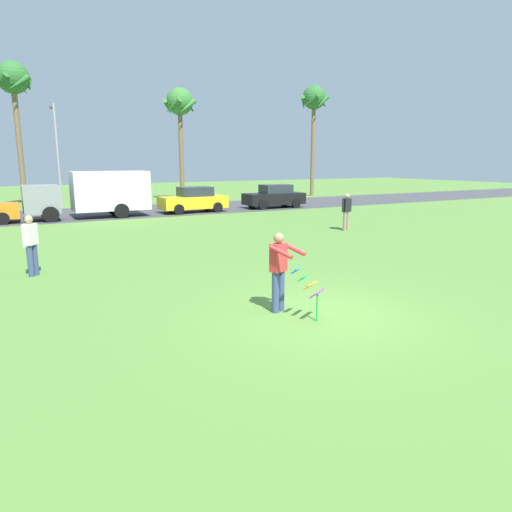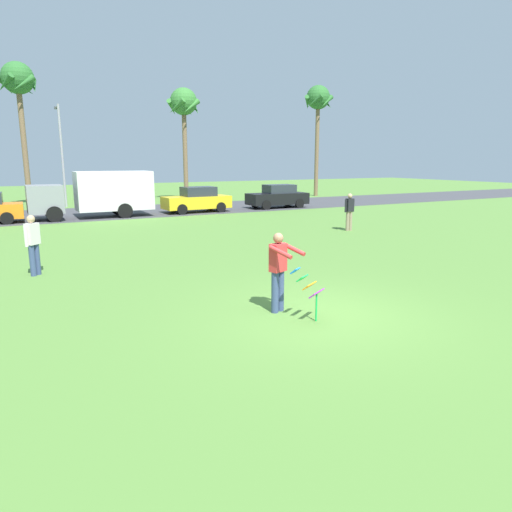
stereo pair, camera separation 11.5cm
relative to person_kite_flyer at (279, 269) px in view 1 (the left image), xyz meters
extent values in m
plane|color=#568438|center=(0.71, -0.59, -0.95)|extent=(120.00, 120.00, 0.00)
cube|color=#424247|center=(0.71, 21.80, -0.95)|extent=(120.00, 8.00, 0.01)
cylinder|color=#384772|center=(0.08, 0.05, -0.50)|extent=(0.16, 0.16, 0.90)
cylinder|color=#384772|center=(-0.09, -0.01, -0.50)|extent=(0.16, 0.16, 0.90)
cube|color=red|center=(-0.01, 0.02, 0.25)|extent=(0.41, 0.33, 0.60)
sphere|color=#9E7051|center=(-0.01, 0.02, 0.67)|extent=(0.22, 0.22, 0.22)
cylinder|color=red|center=(0.28, -0.14, 0.43)|extent=(0.28, 0.58, 0.24)
cylinder|color=red|center=(-0.13, -0.29, 0.43)|extent=(0.28, 0.58, 0.24)
cube|color=blue|center=(0.11, -0.47, 0.05)|extent=(0.26, 0.24, 0.12)
cube|color=green|center=(0.20, -0.61, -0.08)|extent=(0.35, 0.29, 0.12)
cube|color=orange|center=(0.28, -0.75, -0.22)|extent=(0.43, 0.34, 0.12)
cube|color=purple|center=(0.37, -0.89, -0.36)|extent=(0.51, 0.39, 0.12)
cylinder|color=green|center=(0.37, -0.89, -0.65)|extent=(0.04, 0.04, 0.59)
cylinder|color=black|center=(-5.16, 18.56, -0.63)|extent=(0.65, 0.24, 0.64)
cylinder|color=black|center=(-5.12, 20.17, -0.63)|extent=(0.65, 0.24, 0.64)
cube|color=gray|center=(-3.26, 19.39, 0.22)|extent=(1.81, 1.90, 1.50)
cube|color=silver|center=(0.44, 19.40, 0.57)|extent=(4.21, 2.01, 2.20)
cylinder|color=black|center=(-2.91, 18.47, -0.53)|extent=(0.84, 0.28, 0.84)
cylinder|color=black|center=(-2.91, 20.31, -0.53)|extent=(0.84, 0.28, 0.84)
cylinder|color=black|center=(0.80, 18.48, -0.53)|extent=(0.84, 0.28, 0.84)
cylinder|color=black|center=(0.79, 20.32, -0.53)|extent=(0.84, 0.28, 0.84)
cube|color=yellow|center=(5.49, 19.40, -0.31)|extent=(4.26, 1.85, 0.76)
cube|color=#282D38|center=(5.64, 19.41, 0.35)|extent=(2.07, 1.47, 0.60)
cylinder|color=black|center=(4.22, 18.55, -0.63)|extent=(0.65, 0.24, 0.64)
cylinder|color=black|center=(4.16, 20.16, -0.63)|extent=(0.65, 0.24, 0.64)
cylinder|color=black|center=(6.83, 18.64, -0.63)|extent=(0.65, 0.24, 0.64)
cylinder|color=black|center=(6.77, 20.26, -0.63)|extent=(0.65, 0.24, 0.64)
cube|color=black|center=(11.43, 19.40, -0.31)|extent=(4.24, 1.80, 0.76)
cube|color=#282D38|center=(11.58, 19.40, 0.35)|extent=(2.05, 1.44, 0.60)
cylinder|color=black|center=(10.11, 18.62, -0.63)|extent=(0.64, 0.23, 0.64)
cylinder|color=black|center=(10.15, 20.24, -0.63)|extent=(0.64, 0.23, 0.64)
cylinder|color=black|center=(12.72, 18.56, -0.63)|extent=(0.64, 0.23, 0.64)
cylinder|color=black|center=(12.75, 20.18, -0.63)|extent=(0.64, 0.23, 0.64)
cylinder|color=brown|center=(-3.72, 27.97, 3.26)|extent=(0.36, 0.36, 8.43)
sphere|color=#2D6B2D|center=(-3.72, 27.97, 7.68)|extent=(2.10, 2.10, 2.10)
cone|color=#2D6B2D|center=(-2.77, 27.97, 7.23)|extent=(0.44, 1.56, 1.28)
cone|color=#2D6B2D|center=(-3.42, 28.87, 7.23)|extent=(1.62, 0.90, 1.28)
cone|color=#2D6B2D|center=(-4.48, 28.53, 7.23)|extent=(1.27, 1.52, 1.28)
cone|color=#2D6B2D|center=(-4.48, 27.41, 7.23)|extent=(1.27, 1.52, 1.28)
cone|color=#2D6B2D|center=(-3.42, 27.06, 7.23)|extent=(1.62, 0.90, 1.28)
cylinder|color=brown|center=(7.82, 27.83, 2.83)|extent=(0.36, 0.36, 7.56)
sphere|color=#387A33|center=(7.82, 27.83, 6.81)|extent=(2.10, 2.10, 2.10)
cone|color=#387A33|center=(8.77, 27.83, 6.36)|extent=(0.44, 1.56, 1.28)
cone|color=#387A33|center=(8.11, 28.74, 6.36)|extent=(1.62, 0.90, 1.28)
cone|color=#387A33|center=(7.05, 28.39, 6.36)|extent=(1.27, 1.52, 1.28)
cone|color=#387A33|center=(7.05, 27.28, 6.36)|extent=(1.27, 1.52, 1.28)
cone|color=#387A33|center=(8.11, 26.93, 6.36)|extent=(1.62, 0.90, 1.28)
cylinder|color=brown|center=(20.35, 27.44, 3.34)|extent=(0.36, 0.36, 8.58)
sphere|color=#2D6B2D|center=(20.35, 27.44, 7.83)|extent=(2.10, 2.10, 2.10)
cone|color=#2D6B2D|center=(21.30, 27.44, 7.38)|extent=(0.44, 1.56, 1.28)
cone|color=#2D6B2D|center=(20.65, 28.34, 7.38)|extent=(1.62, 0.90, 1.28)
cone|color=#2D6B2D|center=(19.58, 27.99, 7.38)|extent=(1.27, 1.52, 1.28)
cone|color=#2D6B2D|center=(19.58, 26.88, 7.38)|extent=(1.27, 1.52, 1.28)
cone|color=#2D6B2D|center=(20.65, 26.53, 7.38)|extent=(1.62, 0.90, 1.28)
cylinder|color=#9E9EA3|center=(-1.45, 26.97, 2.55)|extent=(0.16, 0.16, 7.00)
cylinder|color=#9E9EA3|center=(-1.45, 27.67, 5.95)|extent=(0.10, 1.40, 0.10)
cube|color=#4C4C51|center=(-1.45, 28.32, 5.91)|extent=(0.24, 0.44, 0.16)
cylinder|color=#384772|center=(-4.40, 6.12, -0.50)|extent=(0.16, 0.16, 0.90)
cylinder|color=#384772|center=(-4.53, 6.00, -0.50)|extent=(0.16, 0.16, 0.90)
cube|color=silver|center=(-4.47, 6.06, 0.25)|extent=(0.41, 0.41, 0.60)
sphere|color=tan|center=(-4.47, 6.06, 0.67)|extent=(0.22, 0.22, 0.22)
cylinder|color=silver|center=(-4.30, 6.23, 0.21)|extent=(0.09, 0.09, 0.58)
cylinder|color=silver|center=(-4.64, 5.89, 0.21)|extent=(0.09, 0.09, 0.58)
cylinder|color=gray|center=(8.90, 8.66, -0.50)|extent=(0.16, 0.16, 0.90)
cylinder|color=gray|center=(9.08, 8.67, -0.50)|extent=(0.16, 0.16, 0.90)
cube|color=black|center=(8.99, 8.67, 0.25)|extent=(0.37, 0.25, 0.60)
sphere|color=tan|center=(8.99, 8.67, 0.67)|extent=(0.22, 0.22, 0.22)
cylinder|color=black|center=(8.75, 8.65, 0.21)|extent=(0.09, 0.09, 0.58)
cylinder|color=black|center=(9.23, 8.68, 0.21)|extent=(0.09, 0.09, 0.58)
camera|label=1|loc=(-5.03, -8.18, 2.27)|focal=32.39mm
camera|label=2|loc=(-4.93, -8.23, 2.27)|focal=32.39mm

